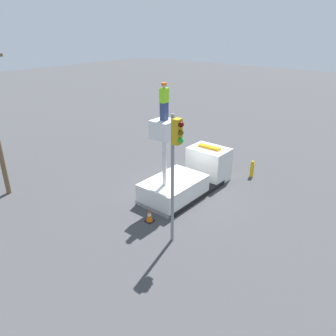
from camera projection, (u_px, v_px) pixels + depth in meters
ground_plane at (183, 194)px, 18.48m from camera, size 120.00×120.00×0.00m
bucket_truck at (188, 177)px, 18.48m from camera, size 5.99×2.37×4.60m
worker at (164, 102)px, 15.15m from camera, size 0.40×0.26×1.75m
traffic_light_pole at (175, 156)px, 12.83m from camera, size 0.34×0.57×5.70m
fire_hydrant at (252, 169)px, 20.35m from camera, size 0.48×0.24×1.07m
traffic_cone_rear at (149, 216)px, 15.77m from camera, size 0.40×0.40×0.66m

